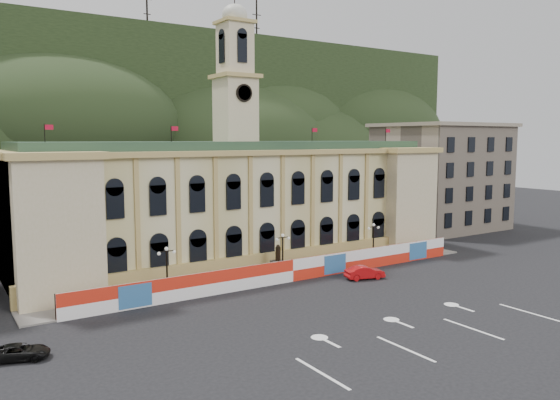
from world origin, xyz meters
TOP-DOWN VIEW (x-y plane):
  - ground at (0.00, 0.00)m, footprint 260.00×260.00m
  - lane_markings at (0.00, -5.00)m, footprint 26.00×10.00m
  - hill_ridge at (0.03, 121.99)m, footprint 230.00×80.00m
  - city_hall at (0.00, 27.63)m, footprint 56.20×17.60m
  - side_building_right at (43.00, 30.93)m, footprint 21.00×17.00m
  - hoarding_fence at (0.06, 15.07)m, footprint 50.00×0.44m
  - pavement at (0.00, 17.75)m, footprint 56.00×5.50m
  - statue at (0.00, 18.00)m, footprint 1.40×1.40m
  - lamp_left at (-14.00, 17.00)m, footprint 1.96×0.44m
  - lamp_center at (0.00, 17.00)m, footprint 1.96×0.44m
  - lamp_right at (14.00, 17.00)m, footprint 1.96×0.44m
  - red_sedan at (7.54, 11.41)m, footprint 3.90×5.36m
  - black_suv at (-28.93, 7.81)m, footprint 4.64×5.44m

SIDE VIEW (x-z plane):
  - ground at x=0.00m, z-range 0.00..0.00m
  - lane_markings at x=0.00m, z-range -0.01..0.01m
  - pavement at x=0.00m, z-range 0.00..0.16m
  - black_suv at x=-28.93m, z-range 0.00..1.17m
  - red_sedan at x=7.54m, z-range 0.00..1.50m
  - statue at x=0.00m, z-range -0.67..3.05m
  - hoarding_fence at x=0.06m, z-range 0.00..2.50m
  - lamp_left at x=-14.00m, z-range 0.50..5.65m
  - lamp_center at x=0.00m, z-range 0.50..5.65m
  - lamp_right at x=14.00m, z-range 0.50..5.65m
  - city_hall at x=0.00m, z-range -10.70..26.40m
  - side_building_right at x=43.00m, z-range 0.03..18.63m
  - hill_ridge at x=0.03m, z-range -12.52..51.48m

